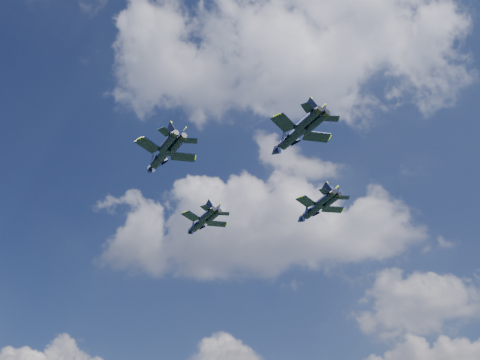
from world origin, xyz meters
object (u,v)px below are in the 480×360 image
(jet_lead, at_px, (199,224))
(jet_slot, at_px, (292,137))
(jet_left, at_px, (160,157))
(jet_right, at_px, (313,210))

(jet_lead, xyz_separation_m, jet_slot, (24.27, -27.26, 0.37))
(jet_left, bearing_deg, jet_slot, -40.78)
(jet_slot, bearing_deg, jet_left, 138.13)
(jet_lead, height_order, jet_left, jet_lead)
(jet_left, xyz_separation_m, jet_slot, (24.09, 0.70, 1.55))
(jet_left, bearing_deg, jet_right, 0.32)
(jet_left, distance_m, jet_right, 35.13)
(jet_lead, height_order, jet_slot, jet_slot)
(jet_lead, bearing_deg, jet_left, -133.14)
(jet_left, distance_m, jet_slot, 24.15)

